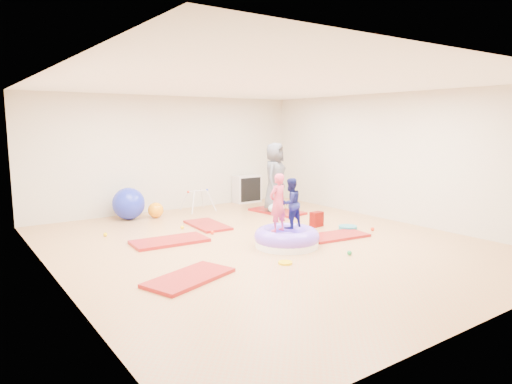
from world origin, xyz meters
TOP-DOWN VIEW (x-y plane):
  - room at (0.00, 0.00)m, footprint 7.01×8.01m
  - gym_mat_front_left at (-2.00, -0.93)m, footprint 1.41×1.03m
  - gym_mat_mid_left at (-1.38, 1.05)m, footprint 1.38×0.75m
  - gym_mat_center_back at (-0.17, 1.83)m, footprint 0.69×1.25m
  - gym_mat_right at (1.38, -0.39)m, footprint 1.26×0.74m
  - gym_mat_rear_right at (1.94, 2.17)m, footprint 0.89×1.44m
  - inflatable_cushion at (0.19, -0.36)m, footprint 1.14×1.14m
  - child_pink at (0.03, -0.30)m, footprint 0.41×0.30m
  - child_navy at (0.37, -0.24)m, footprint 0.46×0.37m
  - adult_caregiver at (1.88, 2.19)m, footprint 0.95×0.88m
  - infant at (1.74, 1.92)m, footprint 0.40×0.40m
  - ball_pit_balls at (0.27, 0.70)m, footprint 4.60×3.64m
  - exercise_ball_blue at (-1.27, 3.45)m, footprint 0.72×0.72m
  - exercise_ball_orange at (-0.71, 3.28)m, footprint 0.35×0.35m
  - infant_play_gym at (0.43, 3.37)m, footprint 0.69×0.65m
  - cube_shelf at (2.17, 3.79)m, footprint 0.74×0.37m
  - balance_disc at (2.00, -0.09)m, footprint 0.37×0.37m
  - backpack at (1.69, 0.50)m, footprint 0.28×0.19m
  - yellow_toy at (-0.46, -1.14)m, footprint 0.22×0.22m

SIDE VIEW (x-z plane):
  - yellow_toy at x=-0.46m, z-range 0.00..0.03m
  - gym_mat_right at x=1.38m, z-range 0.00..0.05m
  - gym_mat_center_back at x=-0.17m, z-range 0.00..0.05m
  - gym_mat_front_left at x=-2.00m, z-range 0.00..0.05m
  - gym_mat_mid_left at x=-1.38m, z-range 0.00..0.06m
  - gym_mat_rear_right at x=1.94m, z-range 0.00..0.06m
  - ball_pit_balls at x=0.27m, z-range 0.00..0.08m
  - balance_disc at x=2.00m, z-range 0.00..0.08m
  - inflatable_cushion at x=0.19m, z-range -0.04..0.32m
  - backpack at x=1.69m, z-range 0.00..0.31m
  - infant at x=1.74m, z-range 0.06..0.29m
  - exercise_ball_orange at x=-0.71m, z-range 0.00..0.35m
  - infant_play_gym at x=0.43m, z-range 0.09..0.62m
  - exercise_ball_blue at x=-1.27m, z-range 0.00..0.72m
  - cube_shelf at x=2.17m, z-range 0.00..0.74m
  - child_navy at x=0.37m, z-range 0.33..1.23m
  - child_pink at x=0.03m, z-range 0.33..1.34m
  - adult_caregiver at x=1.88m, z-range 0.06..1.69m
  - room at x=0.00m, z-range 0.00..2.80m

